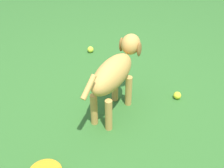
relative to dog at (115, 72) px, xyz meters
name	(u,v)px	position (x,y,z in m)	size (l,w,h in m)	color
ground	(106,107)	(-0.06, 0.05, -0.38)	(14.00, 14.00, 0.00)	#2D6026
dog	(115,72)	(0.00, 0.00, 0.00)	(0.59, 0.68, 0.58)	#C69347
tennis_ball_0	(177,95)	(0.56, 0.04, -0.35)	(0.07, 0.07, 0.07)	yellow
tennis_ball_2	(90,50)	(-0.07, 0.97, -0.35)	(0.07, 0.07, 0.07)	#C9D735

